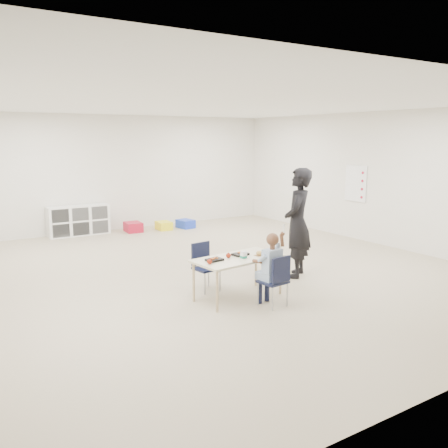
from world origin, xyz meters
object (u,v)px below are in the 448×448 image
cubby_shelf (78,220)px  table (238,277)px  chair_near (273,280)px  child (273,266)px  adult (298,223)px

cubby_shelf → table: bearing=-82.9°
chair_near → cubby_shelf: 6.25m
table → chair_near: 0.57m
chair_near → child: child is taller
cubby_shelf → child: bearing=-81.6°
child → adult: size_ratio=0.63×
child → cubby_shelf: bearing=91.5°
child → cubby_shelf: child is taller
table → child: bearing=-74.6°
child → cubby_shelf: (-0.91, 6.19, -0.21)m
table → cubby_shelf: cubby_shelf is taller
table → adult: size_ratio=0.76×
table → cubby_shelf: bearing=90.2°
chair_near → adult: bearing=30.2°
adult → table: bearing=-25.6°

